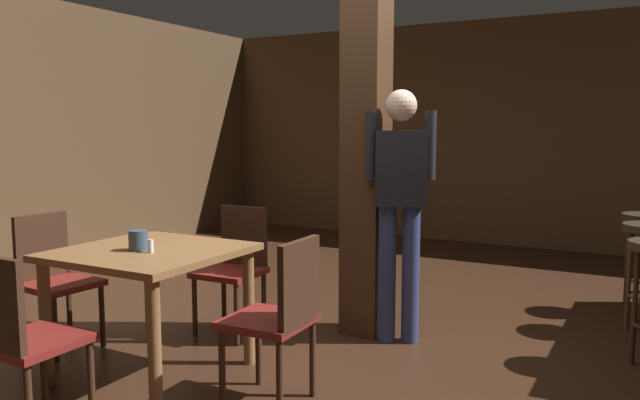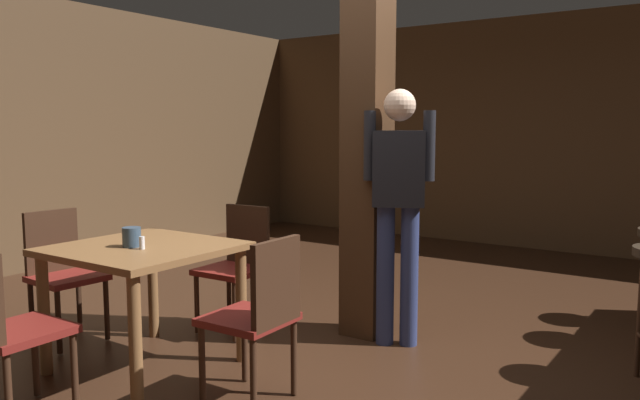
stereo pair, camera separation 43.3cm
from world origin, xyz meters
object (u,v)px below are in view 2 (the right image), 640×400
chair_south (5,325)px  standing_person (398,198)px  dining_table (144,266)px  napkin_cup (132,237)px  chair_west (61,268)px  salt_shaker (142,243)px  chair_north (238,261)px  chair_east (259,311)px

chair_south → standing_person: bearing=63.4°
dining_table → chair_south: bearing=-88.8°
napkin_cup → standing_person: (1.10, 1.30, 0.18)m
chair_west → standing_person: size_ratio=0.52×
chair_south → standing_person: 2.42m
napkin_cup → salt_shaker: 0.11m
dining_table → chair_west: (-0.87, 0.01, -0.13)m
chair_north → standing_person: standing_person is taller
chair_north → standing_person: size_ratio=0.52×
chair_west → salt_shaker: chair_west is taller
chair_south → chair_west: same height
dining_table → chair_east: (0.90, 0.01, -0.13)m
napkin_cup → chair_south: bearing=-87.2°
napkin_cup → salt_shaker: napkin_cup is taller
chair_west → salt_shaker: bearing=-5.5°
dining_table → chair_north: (-0.03, 0.88, -0.13)m
chair_east → dining_table: bearing=-179.6°
chair_north → chair_west: bearing=-134.0°
napkin_cup → salt_shaker: size_ratio=1.56×
dining_table → standing_person: standing_person is taller
chair_south → napkin_cup: 0.87m
chair_south → chair_east: (0.88, 0.88, 0.00)m
dining_table → standing_person: bearing=48.9°
chair_east → napkin_cup: chair_east is taller
chair_east → standing_person: standing_person is taller
chair_south → chair_west: size_ratio=1.00×
dining_table → chair_east: 0.91m
chair_east → chair_north: (-0.93, 0.87, 0.00)m
chair_west → chair_east: (1.77, -0.00, 0.00)m
napkin_cup → standing_person: bearing=49.8°
chair_west → salt_shaker: (0.96, -0.09, 0.29)m
chair_north → standing_person: (1.11, 0.36, 0.50)m
chair_south → dining_table: bearing=91.2°
chair_south → chair_north: (-0.05, 1.76, 0.00)m
dining_table → chair_south: size_ratio=1.08×
salt_shaker → chair_south: bearing=-95.0°
dining_table → napkin_cup: bearing=-109.1°
chair_east → chair_west: bearing=179.9°
chair_south → standing_person: (1.06, 2.12, 0.50)m
chair_south → chair_north: bearing=91.6°
chair_north → napkin_cup: bearing=-89.5°
chair_north → napkin_cup: 1.00m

